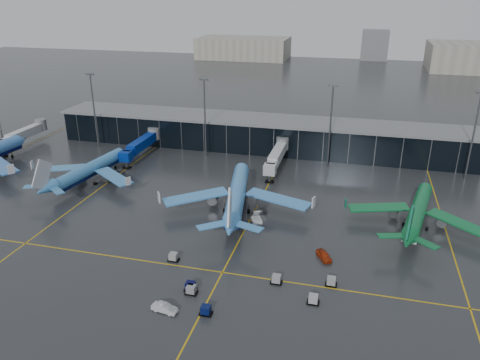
% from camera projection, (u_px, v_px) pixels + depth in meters
% --- Properties ---
extents(ground, '(600.00, 600.00, 0.00)m').
position_uv_depth(ground, '(199.00, 231.00, 107.54)').
color(ground, '#282B2D').
rests_on(ground, ground).
extents(terminal_pier, '(142.00, 17.00, 10.70)m').
position_uv_depth(terminal_pier, '(258.00, 133.00, 160.99)').
color(terminal_pier, black).
rests_on(terminal_pier, ground).
extents(jet_bridges, '(94.00, 27.50, 7.20)m').
position_uv_depth(jet_bridges, '(141.00, 144.00, 152.42)').
color(jet_bridges, '#595B60').
rests_on(jet_bridges, ground).
extents(flood_masts, '(203.00, 0.50, 25.50)m').
position_uv_depth(flood_masts, '(266.00, 119.00, 145.90)').
color(flood_masts, '#595B60').
rests_on(flood_masts, ground).
extents(distant_hangars, '(260.00, 71.00, 22.00)m').
position_uv_depth(distant_hangars, '(389.00, 53.00, 334.42)').
color(distant_hangars, '#B2AD99').
rests_on(distant_hangars, ground).
extents(taxi_lines, '(220.00, 120.00, 0.02)m').
position_uv_depth(taxi_lines, '(252.00, 216.00, 114.71)').
color(taxi_lines, gold).
rests_on(taxi_lines, ground).
extents(airliner_arkefly, '(39.02, 43.15, 12.02)m').
position_uv_depth(airliner_arkefly, '(89.00, 162.00, 132.84)').
color(airliner_arkefly, '#3D86C8').
rests_on(airliner_arkefly, ground).
extents(airliner_klm_near, '(45.98, 50.30, 13.53)m').
position_uv_depth(airliner_klm_near, '(237.00, 184.00, 115.78)').
color(airliner_klm_near, '#4493E0').
rests_on(airliner_klm_near, ground).
extents(airliner_aer_lingus, '(40.45, 44.01, 11.65)m').
position_uv_depth(airliner_aer_lingus, '(419.00, 202.00, 108.08)').
color(airliner_aer_lingus, '#0D6D35').
rests_on(airliner_aer_lingus, ground).
extents(baggage_carts, '(34.10, 16.08, 1.70)m').
position_uv_depth(baggage_carts, '(240.00, 286.00, 86.36)').
color(baggage_carts, black).
rests_on(baggage_carts, ground).
extents(mobile_airstair, '(3.33, 3.82, 3.45)m').
position_uv_depth(mobile_airstair, '(256.00, 219.00, 111.48)').
color(mobile_airstair, silver).
rests_on(mobile_airstair, ground).
extents(service_van_red, '(4.05, 5.07, 1.62)m').
position_uv_depth(service_van_red, '(324.00, 255.00, 96.05)').
color(service_van_red, '#AD2E0D').
rests_on(service_van_red, ground).
extents(service_van_white, '(4.84, 2.25, 1.53)m').
position_uv_depth(service_van_white, '(165.00, 308.00, 80.38)').
color(service_van_white, silver).
rests_on(service_van_white, ground).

